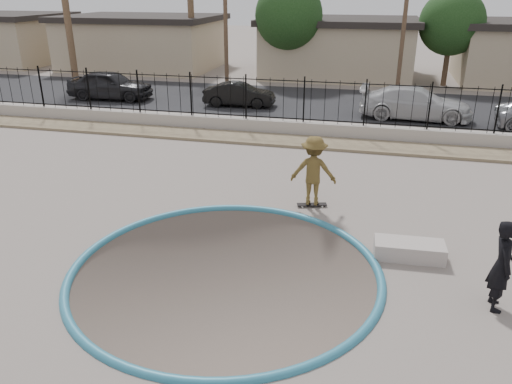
{
  "coord_description": "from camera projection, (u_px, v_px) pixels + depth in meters",
  "views": [
    {
      "loc": [
        2.95,
        -10.21,
        5.91
      ],
      "look_at": [
        -0.03,
        2.0,
        0.71
      ],
      "focal_mm": 35.0,
      "sensor_mm": 36.0,
      "label": 1
    }
  ],
  "objects": [
    {
      "name": "street",
      "position": [
        321.0,
        102.0,
        27.33
      ],
      "size": [
        90.0,
        8.0,
        0.04
      ],
      "primitive_type": "cube",
      "color": "black",
      "rests_on": "ground"
    },
    {
      "name": "car_a",
      "position": [
        110.0,
        85.0,
        27.76
      ],
      "size": [
        4.73,
        2.08,
        1.59
      ],
      "primitive_type": "imported",
      "rotation": [
        0.0,
        0.0,
        1.62
      ],
      "color": "black",
      "rests_on": "street"
    },
    {
      "name": "car_b",
      "position": [
        239.0,
        94.0,
        26.19
      ],
      "size": [
        3.77,
        1.5,
        1.22
      ],
      "primitive_type": "imported",
      "rotation": [
        0.0,
        0.0,
        1.63
      ],
      "color": "black",
      "rests_on": "street"
    },
    {
      "name": "street_tree_mid",
      "position": [
        452.0,
        23.0,
        30.62
      ],
      "size": [
        3.96,
        3.96,
        5.83
      ],
      "color": "#473323",
      "rests_on": "ground"
    },
    {
      "name": "utility_pole_left",
      "position": [
        225.0,
        9.0,
        28.65
      ],
      "size": [
        1.7,
        0.24,
        9.0
      ],
      "color": "#473323",
      "rests_on": "ground"
    },
    {
      "name": "bowl_pit",
      "position": [
        226.0,
        271.0,
        11.17
      ],
      "size": [
        6.84,
        6.84,
        1.8
      ],
      "primitive_type": null,
      "color": "#50443D",
      "rests_on": "ground"
    },
    {
      "name": "videographer",
      "position": [
        502.0,
        266.0,
        9.57
      ],
      "size": [
        0.46,
        0.69,
        1.88
      ],
      "primitive_type": "imported",
      "rotation": [
        0.0,
        0.0,
        1.59
      ],
      "color": "black",
      "rests_on": "ground"
    },
    {
      "name": "ground",
      "position": [
        307.0,
        149.0,
        23.27
      ],
      "size": [
        120.0,
        120.0,
        2.2
      ],
      "primitive_type": "cube",
      "color": "#70645D",
      "rests_on": "ground"
    },
    {
      "name": "rock_strip",
      "position": [
        299.0,
        141.0,
        20.31
      ],
      "size": [
        42.0,
        1.6,
        0.11
      ],
      "primitive_type": "cube",
      "color": "#948160",
      "rests_on": "ground"
    },
    {
      "name": "fence",
      "position": [
        304.0,
        101.0,
        20.75
      ],
      "size": [
        40.0,
        0.04,
        1.8
      ],
      "color": "black",
      "rests_on": "retaining_wall"
    },
    {
      "name": "skater",
      "position": [
        313.0,
        174.0,
        14.08
      ],
      "size": [
        1.32,
        0.79,
        2.0
      ],
      "primitive_type": "imported",
      "rotation": [
        0.0,
        0.0,
        3.18
      ],
      "color": "olive",
      "rests_on": "ground"
    },
    {
      "name": "car_c",
      "position": [
        415.0,
        103.0,
        23.62
      ],
      "size": [
        5.25,
        2.33,
        1.5
      ],
      "primitive_type": "imported",
      "rotation": [
        0.0,
        0.0,
        1.53
      ],
      "color": "#B9BABC",
      "rests_on": "street"
    },
    {
      "name": "coping_ring",
      "position": [
        226.0,
        271.0,
        11.17
      ],
      "size": [
        7.04,
        7.04,
        0.2
      ],
      "primitive_type": "torus",
      "color": "teal",
      "rests_on": "ground"
    },
    {
      "name": "house_west",
      "position": [
        143.0,
        41.0,
        38.4
      ],
      "size": [
        11.6,
        8.6,
        3.9
      ],
      "color": "tan",
      "rests_on": "ground"
    },
    {
      "name": "skateboard",
      "position": [
        312.0,
        204.0,
        14.44
      ],
      "size": [
        0.88,
        0.45,
        0.07
      ],
      "rotation": [
        0.0,
        0.0,
        0.29
      ],
      "color": "black",
      "rests_on": "ground"
    },
    {
      "name": "house_center",
      "position": [
        339.0,
        47.0,
        35.11
      ],
      "size": [
        10.6,
        8.6,
        3.9
      ],
      "color": "tan",
      "rests_on": "ground"
    },
    {
      "name": "street_tree_left",
      "position": [
        289.0,
        15.0,
        31.78
      ],
      "size": [
        4.32,
        4.32,
        6.36
      ],
      "color": "#473323",
      "rests_on": "ground"
    },
    {
      "name": "utility_pole_mid",
      "position": [
        406.0,
        6.0,
        26.36
      ],
      "size": [
        1.7,
        0.24,
        9.5
      ],
      "color": "#473323",
      "rests_on": "ground"
    },
    {
      "name": "retaining_wall",
      "position": [
        303.0,
        129.0,
        21.21
      ],
      "size": [
        42.0,
        0.45,
        0.6
      ],
      "primitive_type": "cube",
      "color": "#A1988D",
      "rests_on": "ground"
    },
    {
      "name": "concrete_ledge",
      "position": [
        409.0,
        250.0,
        11.66
      ],
      "size": [
        1.63,
        0.78,
        0.4
      ],
      "primitive_type": "cube",
      "rotation": [
        0.0,
        0.0,
        0.05
      ],
      "color": "#ACA098",
      "rests_on": "ground"
    }
  ]
}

